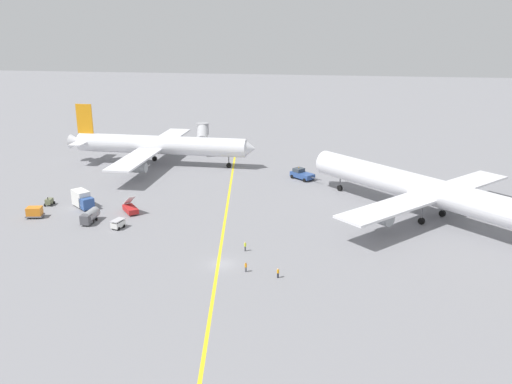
# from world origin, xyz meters

# --- Properties ---
(ground_plane) EXTENTS (600.00, 600.00, 0.00)m
(ground_plane) POSITION_xyz_m (0.00, 0.00, 0.00)
(ground_plane) COLOR gray
(taxiway_stripe) EXTENTS (17.95, 118.80, 0.01)m
(taxiway_stripe) POSITION_xyz_m (-2.12, 10.00, 0.00)
(taxiway_stripe) COLOR yellow
(taxiway_stripe) RESTS_ON ground
(airliner_at_gate_left) EXTENTS (50.98, 49.06, 15.63)m
(airliner_at_gate_left) POSITION_xyz_m (-29.06, 58.30, 5.25)
(airliner_at_gate_left) COLOR silver
(airliner_at_gate_left) RESTS_ON ground
(airliner_being_pushed) EXTENTS (45.86, 43.76, 17.10)m
(airliner_being_pushed) POSITION_xyz_m (33.94, 27.43, 5.60)
(airliner_being_pushed) COLOR silver
(airliner_being_pushed) RESTS_ON ground
(pushback_tug) EXTENTS (7.87, 7.05, 2.78)m
(pushback_tug) POSITION_xyz_m (9.25, 50.26, 1.17)
(pushback_tug) COLOR #2D4C8C
(pushback_tug) RESTS_ON ground
(gse_fuel_bowser_stubby) EXTENTS (2.13, 4.96, 2.40)m
(gse_fuel_bowser_stubby) POSITION_xyz_m (-28.81, 14.49, 1.33)
(gse_fuel_bowser_stubby) COLOR gray
(gse_fuel_bowser_stubby) RESTS_ON ground
(gse_container_dolly_flat) EXTENTS (3.56, 2.77, 2.15)m
(gse_container_dolly_flat) POSITION_xyz_m (-40.73, 15.55, 1.17)
(gse_container_dolly_flat) COLOR slate
(gse_container_dolly_flat) RESTS_ON ground
(gse_stair_truck_yellow) EXTENTS (4.36, 4.77, 4.06)m
(gse_stair_truck_yellow) POSITION_xyz_m (-23.10, 20.82, 1.03)
(gse_stair_truck_yellow) COLOR red
(gse_stair_truck_yellow) RESTS_ON ground
(gse_baggage_cart_trailing) EXTENTS (2.29, 3.07, 1.71)m
(gse_baggage_cart_trailing) POSITION_xyz_m (-22.34, 12.44, 0.86)
(gse_baggage_cart_trailing) COLOR silver
(gse_baggage_cart_trailing) RESTS_ON ground
(gse_catering_truck_tall) EXTENTS (6.01, 5.60, 3.50)m
(gse_catering_truck_tall) POSITION_xyz_m (-34.04, 22.64, 1.76)
(gse_catering_truck_tall) COLOR #2D5199
(gse_catering_truck_tall) RESTS_ON ground
(gse_gpu_cart_small) EXTENTS (1.81, 2.25, 1.90)m
(gse_gpu_cart_small) POSITION_xyz_m (-41.63, 22.95, 0.79)
(gse_gpu_cart_small) COLOR #666B4C
(gse_gpu_cart_small) RESTS_ON ground
(ground_crew_marshaller_foreground) EXTENTS (0.36, 0.47, 1.58)m
(ground_crew_marshaller_foreground) POSITION_xyz_m (4.20, -2.23, 0.82)
(ground_crew_marshaller_foreground) COLOR #4C4C51
(ground_crew_marshaller_foreground) RESTS_ON ground
(ground_crew_wing_walker_right) EXTENTS (0.36, 0.36, 1.68)m
(ground_crew_wing_walker_right) POSITION_xyz_m (2.80, 5.58, 0.88)
(ground_crew_wing_walker_right) COLOR #4C4C51
(ground_crew_wing_walker_right) RESTS_ON ground
(ground_crew_ramp_agent_by_cones) EXTENTS (0.36, 0.36, 1.56)m
(ground_crew_ramp_agent_by_cones) POSITION_xyz_m (9.34, -3.53, 0.81)
(ground_crew_ramp_agent_by_cones) COLOR black
(ground_crew_ramp_agent_by_cones) RESTS_ON ground
(jet_bridge) EXTENTS (7.71, 20.08, 6.36)m
(jet_bridge) POSITION_xyz_m (-22.25, 78.42, 4.57)
(jet_bridge) COLOR #B7B7BC
(jet_bridge) RESTS_ON ground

